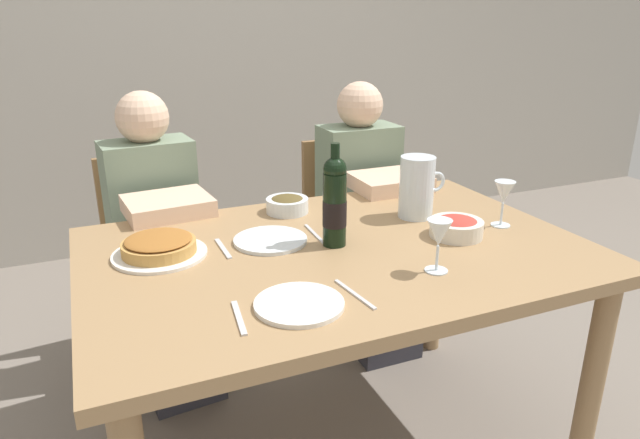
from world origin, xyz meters
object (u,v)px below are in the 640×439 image
at_px(chair_right, 346,219).
at_px(olive_bowl, 287,204).
at_px(dinner_plate_right_setting, 270,240).
at_px(dinner_plate_left_setting, 299,304).
at_px(wine_bottle, 335,202).
at_px(salad_bowl, 456,227).
at_px(wine_glass_left_diner, 504,194).
at_px(wine_glass_right_diner, 439,235).
at_px(diner_left, 161,236).
at_px(dining_table, 338,275).
at_px(baked_tart, 159,247).
at_px(diner_right, 369,210).
at_px(chair_left, 151,244).
at_px(water_pitcher, 417,191).

bearing_deg(chair_right, olive_bowl, 46.91).
bearing_deg(dinner_plate_right_setting, chair_right, 50.26).
relative_size(olive_bowl, dinner_plate_left_setting, 0.68).
height_order(wine_bottle, salad_bowl, wine_bottle).
height_order(wine_glass_left_diner, wine_glass_right_diner, wine_glass_left_diner).
bearing_deg(diner_left, dining_table, 117.15).
bearing_deg(wine_glass_right_diner, chair_right, 76.52).
relative_size(dining_table, diner_left, 1.29).
bearing_deg(baked_tart, dining_table, -16.61).
bearing_deg(wine_glass_right_diner, wine_glass_left_diner, 28.32).
relative_size(wine_glass_left_diner, dinner_plate_right_setting, 0.67).
height_order(wine_bottle, diner_left, diner_left).
xyz_separation_m(wine_bottle, diner_right, (0.45, 0.61, -0.28)).
relative_size(baked_tart, wine_glass_right_diner, 1.83).
distance_m(dinner_plate_left_setting, diner_left, 1.01).
bearing_deg(chair_right, dinner_plate_left_setting, 59.78).
bearing_deg(chair_right, wine_glass_left_diner, 98.42).
distance_m(wine_bottle, olive_bowl, 0.36).
xyz_separation_m(salad_bowl, wine_glass_right_diner, (-0.21, -0.20, 0.07)).
relative_size(dinner_plate_right_setting, chair_left, 0.26).
distance_m(baked_tart, dinner_plate_left_setting, 0.52).
bearing_deg(wine_bottle, chair_left, 117.25).
height_order(water_pitcher, dinner_plate_left_setting, water_pitcher).
distance_m(diner_left, diner_right, 0.89).
bearing_deg(diner_left, water_pitcher, 140.98).
distance_m(water_pitcher, wine_glass_left_diner, 0.29).
bearing_deg(diner_left, wine_bottle, 118.34).
distance_m(baked_tart, wine_glass_right_diner, 0.80).
bearing_deg(dinner_plate_right_setting, baked_tart, 175.59).
relative_size(water_pitcher, dinner_plate_left_setting, 0.97).
distance_m(salad_bowl, olive_bowl, 0.60).
distance_m(wine_glass_right_diner, dinner_plate_left_setting, 0.43).
bearing_deg(wine_bottle, baked_tart, 166.36).
bearing_deg(olive_bowl, wine_glass_left_diner, -33.95).
xyz_separation_m(olive_bowl, chair_right, (0.48, 0.51, -0.29)).
xyz_separation_m(wine_bottle, baked_tart, (-0.51, 0.12, -0.11)).
distance_m(salad_bowl, diner_left, 1.13).
xyz_separation_m(dining_table, wine_glass_right_diner, (0.18, -0.26, 0.20)).
xyz_separation_m(dining_table, dinner_plate_left_setting, (-0.24, -0.30, 0.10)).
height_order(diner_left, chair_right, diner_left).
bearing_deg(salad_bowl, wine_glass_right_diner, -136.56).
bearing_deg(chair_right, diner_left, 12.49).
relative_size(wine_bottle, diner_left, 0.27).
bearing_deg(wine_bottle, dinner_plate_right_setting, 150.95).
bearing_deg(salad_bowl, diner_left, 137.84).
relative_size(dining_table, wine_bottle, 4.74).
distance_m(wine_glass_right_diner, diner_left, 1.15).
bearing_deg(salad_bowl, water_pitcher, 94.78).
distance_m(wine_glass_left_diner, diner_left, 1.28).
distance_m(chair_right, diner_right, 0.26).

